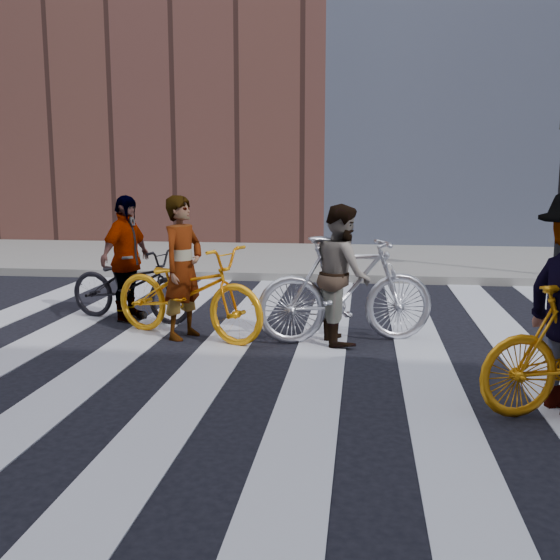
% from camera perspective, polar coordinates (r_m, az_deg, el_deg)
% --- Properties ---
extents(ground, '(100.00, 100.00, 0.00)m').
position_cam_1_polar(ground, '(6.95, -1.23, -7.06)').
color(ground, black).
rests_on(ground, ground).
extents(sidewalk_far, '(100.00, 5.00, 0.15)m').
position_cam_1_polar(sidewalk_far, '(14.25, 3.20, 1.77)').
color(sidewalk_far, gray).
rests_on(sidewalk_far, ground).
extents(zebra_crosswalk, '(8.25, 10.00, 0.01)m').
position_cam_1_polar(zebra_crosswalk, '(6.94, -1.23, -7.02)').
color(zebra_crosswalk, silver).
rests_on(zebra_crosswalk, ground).
extents(bike_yellow_left, '(2.26, 1.53, 1.12)m').
position_cam_1_polar(bike_yellow_left, '(7.86, -8.05, -1.01)').
color(bike_yellow_left, '#FF9E0E').
rests_on(bike_yellow_left, ground).
extents(bike_silver_mid, '(2.16, 1.11, 1.25)m').
position_cam_1_polar(bike_silver_mid, '(7.60, 5.76, -0.84)').
color(bike_silver_mid, silver).
rests_on(bike_silver_mid, ground).
extents(bike_dark_rear, '(1.97, 1.12, 0.98)m').
position_cam_1_polar(bike_dark_rear, '(8.91, -12.87, -0.39)').
color(bike_dark_rear, black).
rests_on(bike_dark_rear, ground).
extents(rider_left, '(0.62, 0.73, 1.70)m').
position_cam_1_polar(rider_left, '(7.82, -8.45, 1.08)').
color(rider_left, slate).
rests_on(rider_left, ground).
extents(rider_mid, '(0.79, 0.92, 1.61)m').
position_cam_1_polar(rider_mid, '(7.57, 5.41, 0.53)').
color(rider_mid, slate).
rests_on(rider_mid, ground).
extents(rider_rear, '(0.65, 1.05, 1.67)m').
position_cam_1_polar(rider_rear, '(8.88, -13.26, 1.82)').
color(rider_rear, slate).
rests_on(rider_rear, ground).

